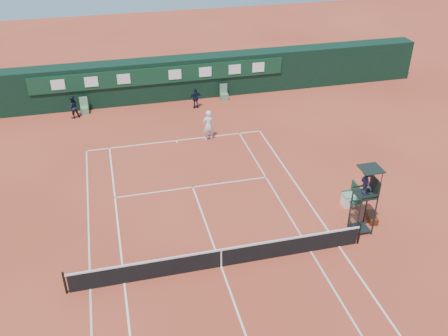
# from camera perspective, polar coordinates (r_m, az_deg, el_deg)

# --- Properties ---
(ground) EXTENTS (90.00, 90.00, 0.00)m
(ground) POSITION_cam_1_polar(r_m,az_deg,el_deg) (21.82, -0.33, -11.20)
(ground) COLOR #C3482E
(ground) RESTS_ON ground
(court_lines) EXTENTS (11.05, 23.85, 0.01)m
(court_lines) POSITION_cam_1_polar(r_m,az_deg,el_deg) (21.81, -0.33, -11.19)
(court_lines) COLOR white
(court_lines) RESTS_ON ground
(tennis_net) EXTENTS (12.90, 0.10, 1.10)m
(tennis_net) POSITION_cam_1_polar(r_m,az_deg,el_deg) (21.48, -0.33, -10.19)
(tennis_net) COLOR black
(tennis_net) RESTS_ON ground
(back_wall) EXTENTS (40.00, 1.65, 3.00)m
(back_wall) POSITION_cam_1_polar(r_m,az_deg,el_deg) (37.06, -7.35, 10.01)
(back_wall) COLOR black
(back_wall) RESTS_ON ground
(linesman_chair_left) EXTENTS (0.55, 0.50, 1.15)m
(linesman_chair_left) POSITION_cam_1_polar(r_m,az_deg,el_deg) (36.19, -15.65, 6.51)
(linesman_chair_left) COLOR #57855E
(linesman_chair_left) RESTS_ON ground
(linesman_chair_right) EXTENTS (0.55, 0.50, 1.15)m
(linesman_chair_right) POSITION_cam_1_polar(r_m,az_deg,el_deg) (37.09, 0.01, 8.31)
(linesman_chair_right) COLOR #56835C
(linesman_chair_right) RESTS_ON ground
(umpire_chair) EXTENTS (0.96, 0.95, 3.42)m
(umpire_chair) POSITION_cam_1_polar(r_m,az_deg,el_deg) (23.17, 15.99, -2.09)
(umpire_chair) COLOR black
(umpire_chair) RESTS_ON ground
(player_bench) EXTENTS (0.56, 1.20, 1.10)m
(player_bench) POSITION_cam_1_polar(r_m,az_deg,el_deg) (25.95, 14.67, -2.94)
(player_bench) COLOR #183C23
(player_bench) RESTS_ON ground
(tennis_bag) EXTENTS (0.57, 0.95, 0.33)m
(tennis_bag) POSITION_cam_1_polar(r_m,az_deg,el_deg) (25.27, 16.54, -5.47)
(tennis_bag) COLOR black
(tennis_bag) RESTS_ON ground
(cooler) EXTENTS (0.57, 0.57, 0.65)m
(cooler) POSITION_cam_1_polar(r_m,az_deg,el_deg) (25.94, 14.00, -3.56)
(cooler) COLOR white
(cooler) RESTS_ON ground
(tennis_ball) EXTENTS (0.07, 0.07, 0.07)m
(tennis_ball) POSITION_cam_1_polar(r_m,az_deg,el_deg) (27.58, -0.90, -0.98)
(tennis_ball) COLOR #D0DC33
(tennis_ball) RESTS_ON ground
(player) EXTENTS (0.82, 0.63, 1.99)m
(player) POSITION_cam_1_polar(r_m,az_deg,el_deg) (31.03, -1.80, 4.91)
(player) COLOR white
(player) RESTS_ON ground
(ball_kid_left) EXTENTS (0.92, 0.81, 1.59)m
(ball_kid_left) POSITION_cam_1_polar(r_m,az_deg,el_deg) (35.52, -16.89, 6.69)
(ball_kid_left) COLOR black
(ball_kid_left) RESTS_ON ground
(ball_kid_right) EXTENTS (0.91, 0.47, 1.49)m
(ball_kid_right) POSITION_cam_1_polar(r_m,az_deg,el_deg) (35.56, -3.25, 7.97)
(ball_kid_right) COLOR black
(ball_kid_right) RESTS_ON ground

